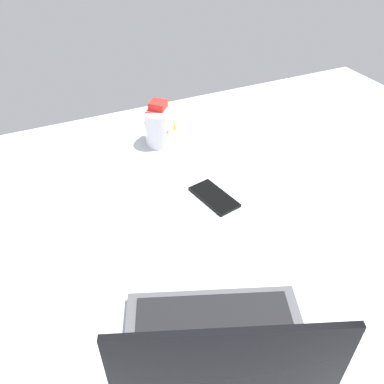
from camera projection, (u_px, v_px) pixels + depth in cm
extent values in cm
cube|color=#B7BCC6|center=(257.00, 241.00, 104.84)|extent=(180.00, 140.00, 18.00)
cube|color=#4C4C51|center=(217.00, 345.00, 70.45)|extent=(39.12, 33.47, 2.00)
cube|color=black|center=(216.00, 334.00, 70.88)|extent=(33.21, 26.42, 0.40)
cube|color=black|center=(228.00, 374.00, 54.70)|extent=(31.08, 12.99, 21.00)
cylinder|color=silver|center=(159.00, 128.00, 123.26)|extent=(9.00, 9.00, 11.00)
cube|color=red|center=(162.00, 132.00, 125.05)|extent=(7.67, 7.38, 4.93)
cube|color=orange|center=(164.00, 126.00, 123.01)|extent=(7.64, 8.65, 7.16)
cube|color=red|center=(153.00, 118.00, 121.82)|extent=(6.80, 6.97, 5.29)
cube|color=red|center=(158.00, 108.00, 121.45)|extent=(7.11, 7.02, 4.28)
cube|color=black|center=(214.00, 197.00, 104.48)|extent=(9.48, 15.08, 0.80)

